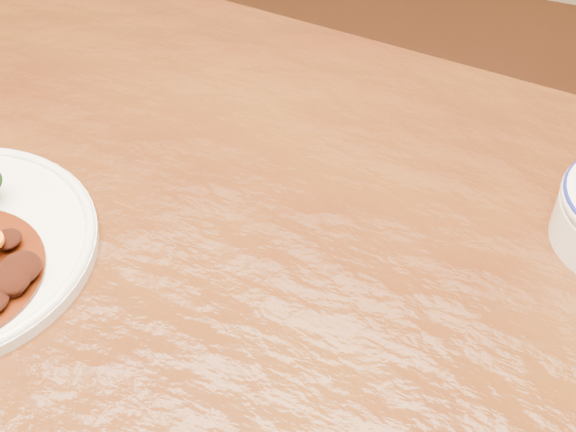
% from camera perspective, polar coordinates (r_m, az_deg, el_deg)
% --- Properties ---
extents(dining_table, '(1.59, 1.06, 0.75)m').
position_cam_1_polar(dining_table, '(0.72, -7.31, -11.30)').
color(dining_table, '#4C290D').
rests_on(dining_table, ground).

